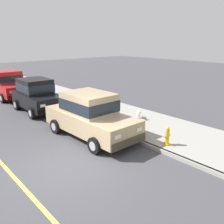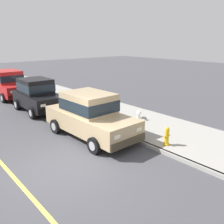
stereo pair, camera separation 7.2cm
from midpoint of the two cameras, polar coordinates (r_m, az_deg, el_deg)
The scene contains 9 objects.
ground_plane at distance 8.46m, azimuth -9.91°, elevation -12.42°, with size 80.00×80.00×0.00m, color #424247.
curb at distance 10.23m, azimuth 5.67°, elevation -6.50°, with size 0.16×64.00×0.14m, color gray.
sidewalk at distance 11.52m, azimuth 11.90°, elevation -4.10°, with size 3.60×64.00×0.14m, color #99968E.
lane_centre_line at distance 7.89m, azimuth -20.26°, elevation -15.53°, with size 0.12×57.60×0.01m, color #E0D64C.
car_tan_sedan at distance 10.46m, azimuth -4.97°, elevation -0.63°, with size 2.12×4.64×1.92m.
car_black_hatchback at distance 14.90m, azimuth -16.81°, elevation 3.88°, with size 2.02×3.84×1.88m.
car_red_sedan at distance 19.29m, azimuth -22.83°, elevation 6.08°, with size 2.08×4.62×1.92m.
dog_white at distance 12.68m, azimuth 6.41°, elevation -0.21°, with size 0.51×0.63×0.49m.
fire_hydrant at distance 9.69m, azimuth 12.79°, elevation -5.60°, with size 0.34×0.24×0.72m.
Camera 2 is at (-3.65, -6.47, 4.06)m, focal length 39.42 mm.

